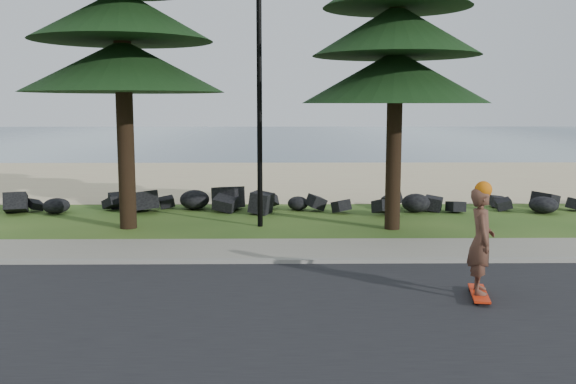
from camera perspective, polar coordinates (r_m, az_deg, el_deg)
ground at (r=14.22m, az=-2.88°, el=-5.49°), size 160.00×160.00×0.00m
road at (r=9.89m, az=-3.87°, el=-11.44°), size 160.00×7.00×0.02m
kerb at (r=13.33m, az=-3.03°, el=-6.17°), size 160.00×0.20×0.10m
sidewalk at (r=14.40m, az=-2.85°, el=-5.15°), size 160.00×2.00×0.08m
beach_sand at (r=28.52m, az=-1.80°, el=1.25°), size 160.00×15.00×0.01m
ocean at (r=64.91m, az=-1.20°, el=4.94°), size 160.00×58.00×0.01m
seawall_boulders at (r=19.70m, az=-2.27°, el=-1.74°), size 60.00×2.40×1.10m
lamp_post at (r=17.05m, az=-2.57°, el=10.72°), size 0.25×0.14×8.14m
skateboarder at (r=11.20m, az=16.80°, el=-4.20°), size 0.54×1.10×1.99m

